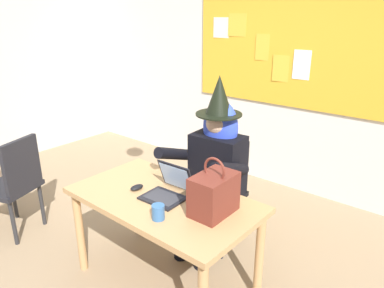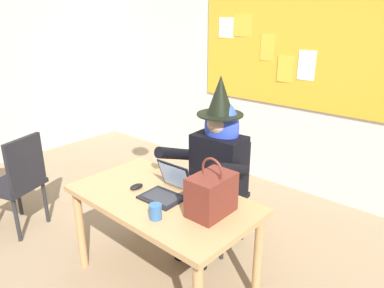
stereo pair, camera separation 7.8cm
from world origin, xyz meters
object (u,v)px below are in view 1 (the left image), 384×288
at_px(chair_at_desk, 220,185).
at_px(chair_spare_by_window, 15,181).
at_px(computer_mouse, 137,187).
at_px(handbag, 214,194).
at_px(person_costumed, 214,158).
at_px(desk_main, 164,209).
at_px(coffee_mug, 158,212).
at_px(laptop, 168,189).

distance_m(chair_at_desk, chair_spare_by_window, 1.80).
height_order(computer_mouse, handbag, handbag).
bearing_deg(person_costumed, desk_main, -1.58).
bearing_deg(handbag, person_costumed, 126.13).
distance_m(desk_main, coffee_mug, 0.31).
xyz_separation_m(laptop, coffee_mug, (0.16, -0.26, -0.00)).
bearing_deg(laptop, coffee_mug, -60.83).
relative_size(computer_mouse, coffee_mug, 1.09).
height_order(laptop, computer_mouse, laptop).
bearing_deg(desk_main, person_costumed, 91.71).
relative_size(chair_at_desk, person_costumed, 0.62).
bearing_deg(chair_at_desk, coffee_mug, 7.09).
xyz_separation_m(person_costumed, coffee_mug, (0.19, -0.83, -0.04)).
bearing_deg(desk_main, chair_spare_by_window, -166.70).
distance_m(chair_at_desk, coffee_mug, 1.00).
relative_size(chair_at_desk, computer_mouse, 8.78).
relative_size(computer_mouse, handbag, 0.28).
distance_m(person_costumed, computer_mouse, 0.68).
xyz_separation_m(person_costumed, laptop, (0.03, -0.57, -0.04)).
relative_size(person_costumed, handbag, 3.87).
bearing_deg(handbag, chair_at_desk, 121.53).
height_order(laptop, chair_spare_by_window, laptop).
bearing_deg(person_costumed, handbag, 32.85).
bearing_deg(computer_mouse, chair_spare_by_window, -160.29).
xyz_separation_m(handbag, coffee_mug, (-0.22, -0.27, -0.09)).
distance_m(desk_main, chair_spare_by_window, 1.51).
height_order(handbag, coffee_mug, handbag).
bearing_deg(chair_spare_by_window, chair_at_desk, -161.87).
bearing_deg(chair_at_desk, laptop, -1.20).
height_order(person_costumed, computer_mouse, person_costumed).
relative_size(coffee_mug, chair_spare_by_window, 0.10).
distance_m(desk_main, computer_mouse, 0.25).
distance_m(computer_mouse, coffee_mug, 0.44).
xyz_separation_m(desk_main, chair_at_desk, (-0.03, 0.73, -0.11)).
xyz_separation_m(person_costumed, chair_spare_by_window, (-1.45, -0.96, -0.29)).
height_order(desk_main, handbag, handbag).
distance_m(person_costumed, laptop, 0.58).
xyz_separation_m(laptop, handbag, (0.37, 0.02, 0.08)).
bearing_deg(coffee_mug, desk_main, 127.33).
height_order(computer_mouse, coffee_mug, coffee_mug).
bearing_deg(desk_main, computer_mouse, -170.81).
distance_m(person_costumed, handbag, 0.69).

